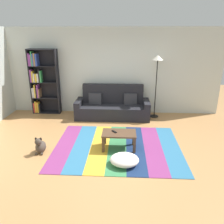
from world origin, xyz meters
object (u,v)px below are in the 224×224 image
object	(u,v)px
pouf	(124,160)
standing_lamp	(157,66)
tv_remote	(114,132)
coffee_table	(119,135)
bookshelf	(41,82)
dog	(40,146)
couch	(113,107)

from	to	relation	value
pouf	standing_lamp	size ratio (longest dim) A/B	0.31
standing_lamp	tv_remote	world-z (taller)	standing_lamp
coffee_table	tv_remote	distance (m)	0.14
coffee_table	bookshelf	bearing A→B (deg)	137.49
coffee_table	standing_lamp	distance (m)	2.72
coffee_table	standing_lamp	world-z (taller)	standing_lamp
bookshelf	dog	xyz separation A→B (m)	(0.83, -2.63, -0.88)
bookshelf	pouf	world-z (taller)	bookshelf
bookshelf	tv_remote	bearing A→B (deg)	-43.45
couch	pouf	bearing A→B (deg)	-82.04
coffee_table	pouf	bearing A→B (deg)	-79.41
couch	tv_remote	world-z (taller)	couch
couch	standing_lamp	bearing A→B (deg)	4.06
dog	tv_remote	xyz separation A→B (m)	(1.61, 0.31, 0.25)
coffee_table	tv_remote	bearing A→B (deg)	166.15
bookshelf	pouf	distance (m)	4.15
pouf	standing_lamp	bearing A→B (deg)	71.78
couch	pouf	size ratio (longest dim) A/B	3.88
couch	coffee_table	distance (m)	2.08
coffee_table	dog	xyz separation A→B (m)	(-1.73, -0.29, -0.16)
tv_remote	couch	bearing A→B (deg)	57.36
bookshelf	dog	size ratio (longest dim) A/B	5.18
pouf	standing_lamp	distance (m)	3.33
couch	coffee_table	xyz separation A→B (m)	(0.26, -2.06, -0.01)
coffee_table	couch	bearing A→B (deg)	97.09
coffee_table	pouf	distance (m)	0.72
pouf	dog	bearing A→B (deg)	168.04
dog	pouf	bearing A→B (deg)	-11.96
couch	tv_remote	distance (m)	2.04
standing_lamp	tv_remote	bearing A→B (deg)	-118.84
couch	bookshelf	distance (m)	2.43
coffee_table	dog	world-z (taller)	same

